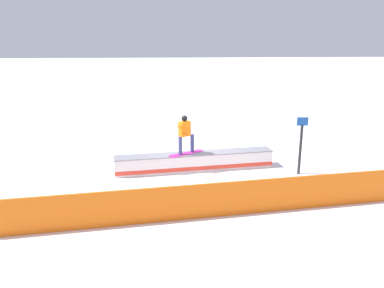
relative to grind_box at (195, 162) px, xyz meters
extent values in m
plane|color=white|center=(0.00, 0.00, -0.30)|extent=(120.00, 120.00, 0.00)
cube|color=white|center=(0.00, 0.00, 0.01)|extent=(5.96, 1.47, 0.63)
cube|color=red|center=(0.00, 0.00, -0.15)|extent=(5.97, 1.48, 0.15)
cube|color=gray|center=(0.00, 0.00, 0.34)|extent=(5.97, 1.53, 0.04)
cube|color=#BD2089|center=(0.32, 0.05, 0.37)|extent=(1.36, 1.03, 0.01)
cylinder|color=#3E4683|center=(0.54, 0.19, 0.72)|extent=(0.19, 0.19, 0.68)
cylinder|color=#3E4683|center=(0.09, -0.10, 0.72)|extent=(0.19, 0.19, 0.68)
cube|color=orange|center=(0.38, 0.09, 1.33)|extent=(0.47, 0.42, 0.55)
sphere|color=black|center=(0.38, 0.09, 1.71)|extent=(0.22, 0.22, 0.22)
cylinder|color=orange|center=(0.44, 0.33, 1.36)|extent=(0.46, 0.34, 0.41)
cylinder|color=orange|center=(0.39, -0.10, 1.36)|extent=(0.20, 0.18, 0.56)
cube|color=orange|center=(0.00, 3.94, 0.21)|extent=(11.64, 1.81, 1.02)
cylinder|color=#262628|center=(-3.78, 0.62, 0.61)|extent=(0.10, 0.10, 1.82)
cube|color=blue|center=(-3.78, 0.62, 1.67)|extent=(0.40, 0.04, 0.30)
camera|label=1|loc=(0.83, 14.05, 4.82)|focal=37.09mm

